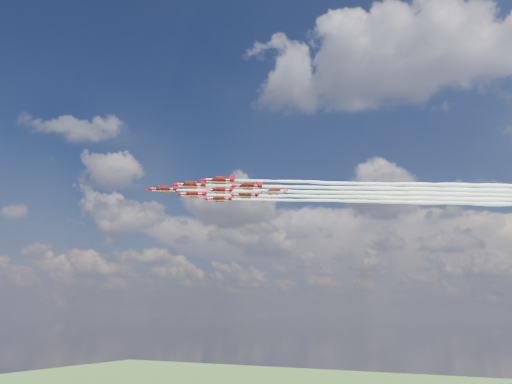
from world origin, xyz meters
TOP-DOWN VIEW (x-y plane):
  - jet_lead at (28.87, 12.62)m, footprint 97.42×61.81m
  - jet_row2_port at (40.11, 12.05)m, footprint 97.42×61.81m
  - jet_row2_starb at (33.40, 22.91)m, footprint 97.42×61.81m
  - jet_row3_port at (51.34, 11.48)m, footprint 97.42×61.81m
  - jet_row3_centre at (44.63, 22.34)m, footprint 97.42×61.81m
  - jet_row3_starb at (37.92, 33.21)m, footprint 97.42×61.81m
  - jet_row4_port at (55.86, 21.77)m, footprint 97.42×61.81m
  - jet_row4_starb at (49.15, 32.64)m, footprint 97.42×61.81m
  - jet_tail at (60.39, 32.07)m, footprint 97.42×61.81m

SIDE VIEW (x-z plane):
  - jet_lead at x=28.87m, z-range 86.38..89.13m
  - jet_row2_port at x=40.11m, z-range 86.38..89.13m
  - jet_row2_starb at x=33.40m, z-range 86.38..89.13m
  - jet_row3_port at x=51.34m, z-range 86.38..89.13m
  - jet_row3_centre at x=44.63m, z-range 86.38..89.13m
  - jet_row3_starb at x=37.92m, z-range 86.38..89.13m
  - jet_row4_port at x=55.86m, z-range 86.38..89.13m
  - jet_row4_starb at x=49.15m, z-range 86.38..89.13m
  - jet_tail at x=60.39m, z-range 86.38..89.13m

